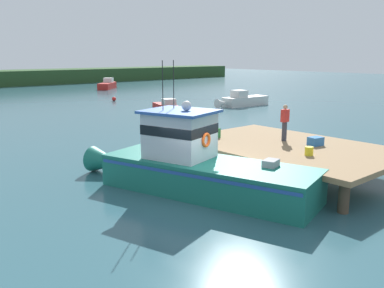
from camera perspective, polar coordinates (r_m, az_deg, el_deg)
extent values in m
plane|color=#2D5660|center=(15.31, 1.97, -7.04)|extent=(200.00, 200.00, 0.00)
cylinder|color=#4C3D2D|center=(14.43, 19.90, -6.89)|extent=(0.36, 0.36, 1.00)
cylinder|color=#4C3D2D|center=(19.53, -1.52, -1.29)|extent=(0.36, 0.36, 1.00)
cylinder|color=#4C3D2D|center=(23.11, 8.46, 0.69)|extent=(0.36, 0.36, 1.00)
cube|color=#937551|center=(18.51, 12.92, -0.43)|extent=(6.00, 9.00, 0.20)
cube|color=#196B5B|center=(15.39, 2.10, -4.79)|extent=(4.70, 8.38, 1.10)
cone|color=#196B5B|center=(18.24, -11.36, -2.32)|extent=(1.57, 2.04, 1.10)
cube|color=#234C9E|center=(15.26, 2.11, -3.17)|extent=(4.68, 8.23, 0.12)
cube|color=#196B5B|center=(15.22, 2.12, -2.59)|extent=(4.74, 8.39, 0.12)
cube|color=silver|center=(15.65, -1.66, 0.98)|extent=(2.45, 2.65, 1.80)
cube|color=black|center=(15.59, -1.67, 2.11)|extent=(2.48, 2.68, 0.36)
cube|color=#2D56A8|center=(15.50, -1.69, 4.43)|extent=(2.77, 3.01, 0.10)
sphere|color=white|center=(15.30, -0.75, 5.20)|extent=(0.36, 0.36, 0.36)
cylinder|color=black|center=(15.40, -4.00, 7.91)|extent=(0.03, 0.03, 1.80)
cylinder|color=black|center=(15.97, -2.51, 8.07)|extent=(0.03, 0.03, 1.80)
cube|color=#939399|center=(14.75, 10.63, -2.79)|extent=(0.70, 0.59, 0.36)
torus|color=orange|center=(13.72, 11.47, -4.47)|extent=(0.70, 0.70, 0.12)
torus|color=#EA5119|center=(15.06, 1.95, 0.53)|extent=(0.55, 0.25, 0.54)
cube|color=#2D8442|center=(19.59, 2.84, 1.49)|extent=(0.60, 0.44, 0.44)
cube|color=#3370B2|center=(18.66, 16.41, 0.36)|extent=(0.66, 0.53, 0.36)
cylinder|color=yellow|center=(16.76, 15.59, -0.93)|extent=(0.32, 0.32, 0.34)
cylinder|color=#383842|center=(19.28, 12.41, 1.69)|extent=(0.22, 0.22, 0.86)
cube|color=red|center=(19.16, 12.50, 3.78)|extent=(0.36, 0.22, 0.56)
sphere|color=tan|center=(19.11, 12.56, 4.93)|extent=(0.20, 0.20, 0.20)
cube|color=red|center=(63.75, -11.43, 7.74)|extent=(4.61, 4.61, 0.90)
cone|color=red|center=(66.73, -10.73, 7.95)|extent=(1.51, 1.51, 0.90)
cube|color=silver|center=(64.53, -11.26, 8.50)|extent=(1.77, 1.77, 0.67)
cube|color=red|center=(36.88, -3.52, 4.82)|extent=(2.55, 4.25, 0.74)
cone|color=red|center=(34.51, -2.17, 4.34)|extent=(1.03, 1.20, 0.74)
cube|color=silver|center=(36.14, -3.17, 5.71)|extent=(1.31, 1.30, 0.55)
cube|color=silver|center=(42.24, 7.25, 5.78)|extent=(5.05, 1.86, 0.90)
cone|color=silver|center=(40.11, 4.09, 5.52)|extent=(1.29, 0.97, 0.90)
cube|color=silver|center=(41.55, 6.42, 6.80)|extent=(1.31, 1.33, 0.68)
sphere|color=red|center=(46.97, -10.53, 6.03)|extent=(0.46, 0.46, 0.46)
sphere|color=silver|center=(29.86, -4.34, 2.81)|extent=(0.44, 0.44, 0.44)
sphere|color=red|center=(31.93, 0.93, 3.45)|extent=(0.44, 0.44, 0.44)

